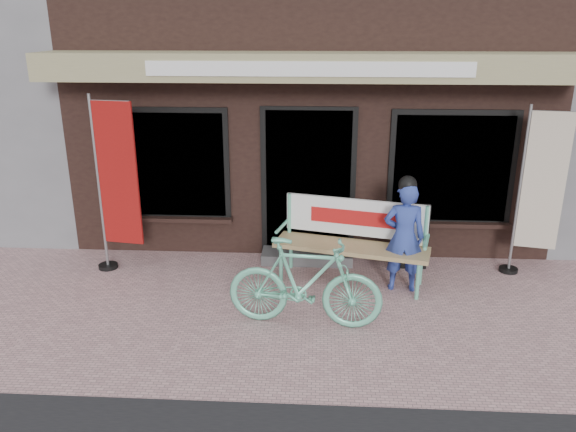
# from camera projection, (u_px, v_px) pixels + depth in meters

# --- Properties ---
(ground) EXTENTS (70.00, 70.00, 0.00)m
(ground) POSITION_uv_depth(u_px,v_px,m) (303.00, 321.00, 6.50)
(ground) COLOR #BC9091
(ground) RESTS_ON ground
(storefront) EXTENTS (7.00, 6.77, 6.00)m
(storefront) POSITION_uv_depth(u_px,v_px,m) (313.00, 39.00, 10.21)
(storefront) COLOR black
(storefront) RESTS_ON ground
(bench) EXTENTS (2.07, 0.98, 1.09)m
(bench) POSITION_uv_depth(u_px,v_px,m) (353.00, 235.00, 7.38)
(bench) COLOR #66C9A4
(bench) RESTS_ON ground
(person) EXTENTS (0.54, 0.38, 1.52)m
(person) POSITION_uv_depth(u_px,v_px,m) (404.00, 235.00, 7.07)
(person) COLOR #2C3F98
(person) RESTS_ON ground
(bicycle) EXTENTS (1.79, 0.67, 1.05)m
(bicycle) POSITION_uv_depth(u_px,v_px,m) (305.00, 283.00, 6.28)
(bicycle) COLOR #66C9A4
(bicycle) RESTS_ON ground
(nobori_red) EXTENTS (0.72, 0.30, 2.43)m
(nobori_red) POSITION_uv_depth(u_px,v_px,m) (115.00, 183.00, 7.47)
(nobori_red) COLOR gray
(nobori_red) RESTS_ON ground
(nobori_cream) EXTENTS (0.69, 0.30, 2.31)m
(nobori_cream) POSITION_uv_depth(u_px,v_px,m) (538.00, 191.00, 7.37)
(nobori_cream) COLOR gray
(nobori_cream) RESTS_ON ground
(menu_stand) EXTENTS (0.47, 0.12, 0.94)m
(menu_stand) POSITION_uv_depth(u_px,v_px,m) (411.00, 236.00, 7.77)
(menu_stand) COLOR black
(menu_stand) RESTS_ON ground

